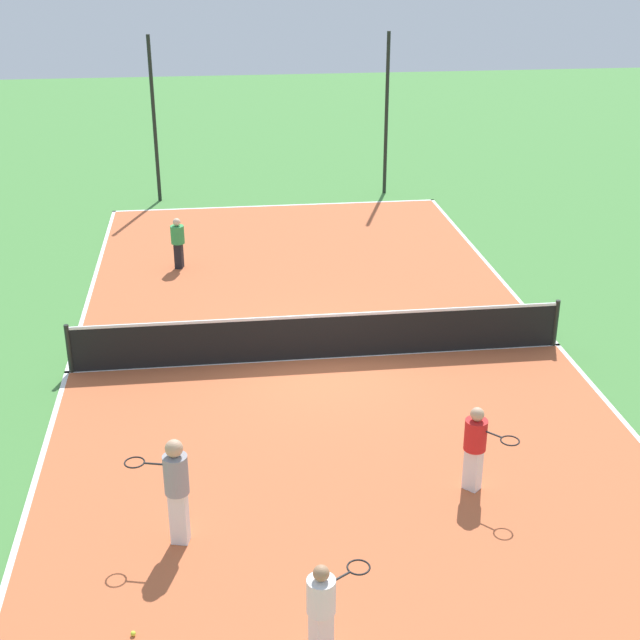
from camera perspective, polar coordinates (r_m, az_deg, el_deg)
ground_plane at (r=18.84m, az=0.00°, el=-2.51°), size 80.00×80.00×0.00m
court_surface at (r=18.84m, az=0.00°, el=-2.48°), size 10.56×22.88×0.02m
tennis_net at (r=18.60m, az=0.00°, el=-0.97°), size 10.36×0.10×1.05m
player_baseline_gray at (r=13.17m, az=-9.20°, el=-10.34°), size 0.99×0.55×1.74m
player_coach_red at (r=14.45m, az=9.92°, el=-7.81°), size 0.87×0.91×1.48m
player_far_green at (r=23.91m, az=-9.09°, el=5.05°), size 0.43×0.43×1.37m
player_near_white at (r=11.39m, az=0.13°, el=-17.79°), size 0.97×0.77×1.36m
tennis_ball_near_net at (r=12.34m, az=-11.87°, el=-19.04°), size 0.07×0.07×0.07m
fence_post_back_left at (r=29.89m, az=-10.57°, el=12.44°), size 0.12×0.12×5.33m
fence_post_back_right at (r=30.43m, az=4.28°, el=12.97°), size 0.12×0.12×5.33m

